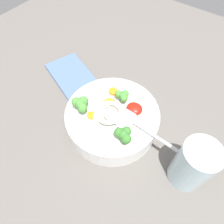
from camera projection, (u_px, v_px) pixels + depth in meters
The scene contains 13 objects.
table_slab at pixel (112, 128), 54.57cm from camera, with size 135.48×135.48×3.72cm, color #5B5651.
soup_bowl at pixel (112, 118), 50.65cm from camera, with size 22.69×22.69×5.78cm.
noodle_pile at pixel (111, 116), 46.33cm from camera, with size 9.35×9.17×3.76cm.
soup_spoon at pixel (130, 122), 45.78cm from camera, with size 17.34×6.20×1.60cm.
chili_sauce_dollop at pixel (135, 109), 47.86cm from camera, with size 3.90×3.51×1.75cm, color #B2190F.
broccoli_floret_near_spoon at pixel (81, 104), 46.90cm from camera, with size 4.62×3.97×3.65cm.
broccoli_floret_far at pixel (122, 95), 48.92cm from camera, with size 3.70×3.19×2.93cm.
broccoli_floret_center at pixel (124, 134), 42.51cm from camera, with size 4.28×3.68×3.38cm.
carrot_slice_extra_b at pixel (109, 104), 49.33cm from camera, with size 2.96×2.96×0.75cm, color orange.
carrot_slice_front at pixel (113, 91), 51.57cm from camera, with size 2.33×2.33×0.68cm, color orange.
carrot_slice_extra_a at pixel (91, 115), 47.50cm from camera, with size 2.13×2.13×0.49cm, color orange.
drinking_glass at pixel (193, 165), 40.36cm from camera, with size 7.43×7.43×12.65cm, color silver.
folded_napkin at pixel (72, 75), 62.73cm from camera, with size 17.67×10.62×0.80cm, color #4C6693.
Camera 1 is at (-16.16, 22.13, 49.26)cm, focal length 32.52 mm.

